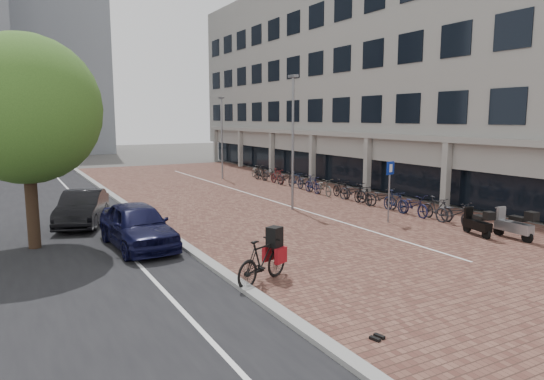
{
  "coord_description": "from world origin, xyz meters",
  "views": [
    {
      "loc": [
        -10.41,
        -12.87,
        4.51
      ],
      "look_at": [
        0.0,
        6.0,
        1.3
      ],
      "focal_mm": 32.15,
      "sensor_mm": 36.0,
      "label": 1
    }
  ],
  "objects_px": {
    "car_navy": "(138,225)",
    "scooter_mid": "(477,222)",
    "car_dark": "(82,208)",
    "hero_bike": "(262,260)",
    "scooter_front": "(514,224)",
    "parking_sign": "(390,181)"
  },
  "relations": [
    {
      "from": "car_navy",
      "to": "scooter_mid",
      "type": "xyz_separation_m",
      "value": [
        11.78,
        -4.66,
        -0.25
      ]
    },
    {
      "from": "car_dark",
      "to": "hero_bike",
      "type": "xyz_separation_m",
      "value": [
        3.25,
        -10.17,
        -0.07
      ]
    },
    {
      "from": "car_navy",
      "to": "scooter_mid",
      "type": "distance_m",
      "value": 12.68
    },
    {
      "from": "hero_bike",
      "to": "scooter_front",
      "type": "distance_m",
      "value": 10.45
    },
    {
      "from": "car_dark",
      "to": "scooter_mid",
      "type": "distance_m",
      "value": 16.01
    },
    {
      "from": "car_navy",
      "to": "scooter_mid",
      "type": "relative_size",
      "value": 2.96
    },
    {
      "from": "hero_bike",
      "to": "parking_sign",
      "type": "relative_size",
      "value": 0.81
    },
    {
      "from": "car_navy",
      "to": "hero_bike",
      "type": "bearing_deg",
      "value": -71.93
    },
    {
      "from": "scooter_front",
      "to": "scooter_mid",
      "type": "xyz_separation_m",
      "value": [
        -0.75,
        1.01,
        -0.05
      ]
    },
    {
      "from": "hero_bike",
      "to": "parking_sign",
      "type": "bearing_deg",
      "value": -87.42
    },
    {
      "from": "car_navy",
      "to": "scooter_front",
      "type": "bearing_deg",
      "value": -27.29
    },
    {
      "from": "car_navy",
      "to": "parking_sign",
      "type": "height_order",
      "value": "parking_sign"
    },
    {
      "from": "scooter_mid",
      "to": "car_dark",
      "type": "bearing_deg",
      "value": 157.95
    },
    {
      "from": "car_dark",
      "to": "scooter_front",
      "type": "distance_m",
      "value": 17.22
    },
    {
      "from": "hero_bike",
      "to": "scooter_front",
      "type": "xyz_separation_m",
      "value": [
        10.45,
        -0.25,
        -0.07
      ]
    },
    {
      "from": "car_dark",
      "to": "hero_bike",
      "type": "height_order",
      "value": "hero_bike"
    },
    {
      "from": "hero_bike",
      "to": "scooter_mid",
      "type": "height_order",
      "value": "hero_bike"
    },
    {
      "from": "car_dark",
      "to": "parking_sign",
      "type": "height_order",
      "value": "parking_sign"
    },
    {
      "from": "car_navy",
      "to": "scooter_front",
      "type": "relative_size",
      "value": 2.71
    },
    {
      "from": "scooter_mid",
      "to": "parking_sign",
      "type": "relative_size",
      "value": 0.59
    },
    {
      "from": "hero_bike",
      "to": "scooter_mid",
      "type": "distance_m",
      "value": 9.73
    },
    {
      "from": "scooter_mid",
      "to": "parking_sign",
      "type": "height_order",
      "value": "parking_sign"
    }
  ]
}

